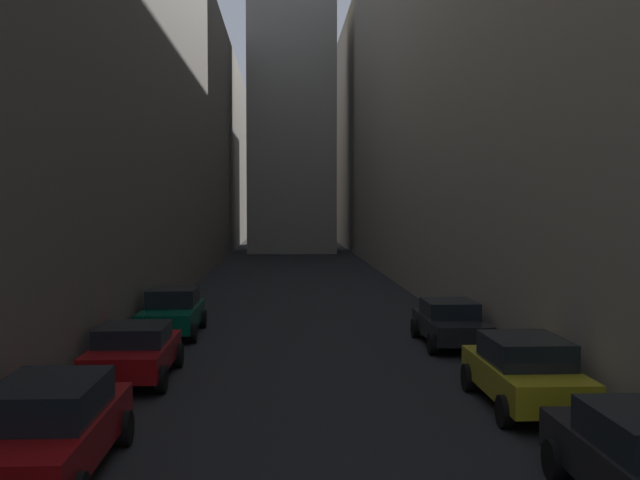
{
  "coord_description": "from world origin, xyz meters",
  "views": [
    {
      "loc": [
        -0.7,
        0.9,
        4.3
      ],
      "look_at": [
        0.0,
        15.55,
        3.63
      ],
      "focal_mm": 42.43,
      "sensor_mm": 36.0,
      "label": 1
    }
  ],
  "objects": [
    {
      "name": "ground_plane",
      "position": [
        0.0,
        48.0,
        0.0
      ],
      "size": [
        264.0,
        264.0,
        0.0
      ],
      "primitive_type": "plane",
      "color": "black"
    },
    {
      "name": "parked_car_right_third",
      "position": [
        4.4,
        16.56,
        0.78
      ],
      "size": [
        1.91,
        4.23,
        1.51
      ],
      "rotation": [
        0.0,
        0.0,
        1.57
      ],
      "color": "#A59919",
      "rests_on": "ground"
    },
    {
      "name": "parked_car_left_far",
      "position": [
        -4.4,
        26.0,
        0.78
      ],
      "size": [
        1.92,
        4.26,
        1.54
      ],
      "rotation": [
        0.0,
        0.0,
        1.57
      ],
      "color": "#05472D",
      "rests_on": "ground"
    },
    {
      "name": "parked_car_right_far",
      "position": [
        4.4,
        23.73,
        0.71
      ],
      "size": [
        1.89,
        4.16,
        1.36
      ],
      "rotation": [
        0.0,
        0.0,
        1.57
      ],
      "color": "black",
      "rests_on": "ground"
    },
    {
      "name": "parked_car_left_third",
      "position": [
        -4.4,
        19.52,
        0.72
      ],
      "size": [
        2.0,
        4.06,
        1.37
      ],
      "rotation": [
        0.0,
        0.0,
        1.57
      ],
      "color": "maroon",
      "rests_on": "ground"
    },
    {
      "name": "parked_car_left_second",
      "position": [
        -4.4,
        12.83,
        0.8
      ],
      "size": [
        1.92,
        4.57,
        1.55
      ],
      "rotation": [
        0.0,
        0.0,
        1.57
      ],
      "color": "maroon",
      "rests_on": "ground"
    },
    {
      "name": "building_block_left",
      "position": [
        -12.88,
        50.0,
        9.55
      ],
      "size": [
        14.75,
        108.0,
        19.09
      ],
      "primitive_type": "cube",
      "color": "#60594F",
      "rests_on": "ground"
    },
    {
      "name": "building_block_right",
      "position": [
        11.47,
        50.0,
        11.5
      ],
      "size": [
        11.95,
        108.0,
        23.01
      ],
      "primitive_type": "cube",
      "color": "gray",
      "rests_on": "ground"
    }
  ]
}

